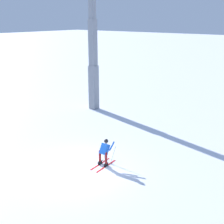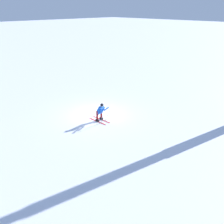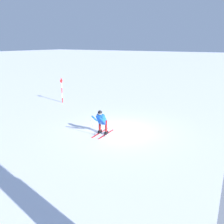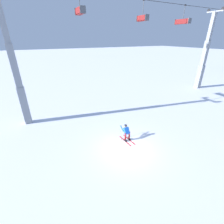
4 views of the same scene
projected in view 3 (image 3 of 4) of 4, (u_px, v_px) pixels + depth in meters
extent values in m
plane|color=white|center=(121.00, 131.00, 14.34)|extent=(260.00, 260.00, 0.00)
cube|color=red|center=(106.00, 134.00, 13.77)|extent=(0.19, 1.71, 0.01)
cube|color=black|center=(106.00, 133.00, 13.75)|extent=(0.13, 0.29, 0.16)
cylinder|color=maroon|center=(106.00, 126.00, 13.63)|extent=(0.13, 0.13, 0.66)
cube|color=red|center=(100.00, 133.00, 13.97)|extent=(0.19, 1.71, 0.01)
cube|color=black|center=(100.00, 131.00, 13.94)|extent=(0.13, 0.29, 0.16)
cylinder|color=maroon|center=(100.00, 125.00, 13.83)|extent=(0.13, 0.13, 0.66)
cube|color=blue|center=(101.00, 119.00, 13.49)|extent=(0.45, 0.55, 0.65)
sphere|color=beige|center=(100.00, 113.00, 13.26)|extent=(0.22, 0.22, 0.22)
sphere|color=black|center=(100.00, 112.00, 13.25)|extent=(0.23, 0.23, 0.23)
cylinder|color=blue|center=(102.00, 120.00, 13.05)|extent=(0.11, 0.49, 0.43)
cylinder|color=gray|center=(102.00, 130.00, 13.16)|extent=(0.17, 0.47, 1.12)
cylinder|color=black|center=(104.00, 136.00, 13.39)|extent=(0.07, 0.07, 0.01)
cylinder|color=blue|center=(94.00, 118.00, 13.26)|extent=(0.11, 0.49, 0.43)
cylinder|color=gray|center=(94.00, 129.00, 13.41)|extent=(0.11, 0.48, 1.12)
cylinder|color=black|center=(95.00, 134.00, 13.69)|extent=(0.07, 0.07, 0.01)
cylinder|color=red|center=(62.00, 100.00, 21.03)|extent=(0.07, 0.07, 0.43)
cylinder|color=white|center=(62.00, 95.00, 20.91)|extent=(0.07, 0.07, 0.43)
cylinder|color=red|center=(62.00, 90.00, 20.79)|extent=(0.07, 0.07, 0.43)
cylinder|color=white|center=(62.00, 86.00, 20.67)|extent=(0.07, 0.07, 0.43)
cylinder|color=red|center=(61.00, 81.00, 20.55)|extent=(0.07, 0.07, 0.43)
cylinder|color=red|center=(61.00, 81.00, 20.57)|extent=(0.02, 0.28, 0.28)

